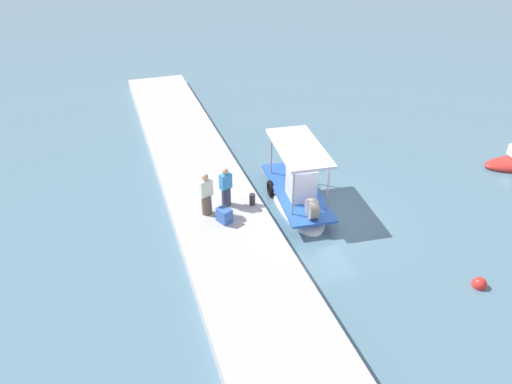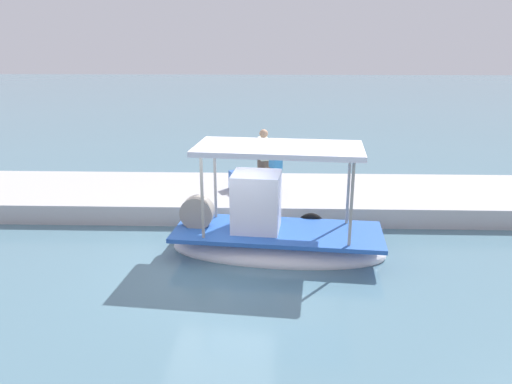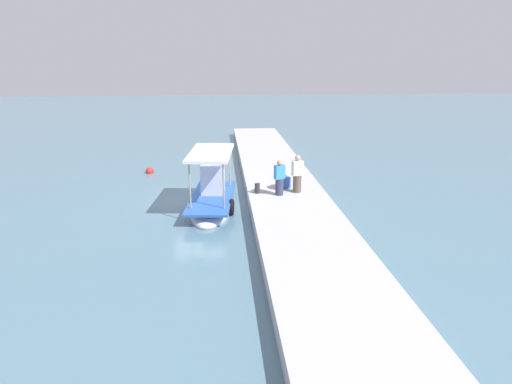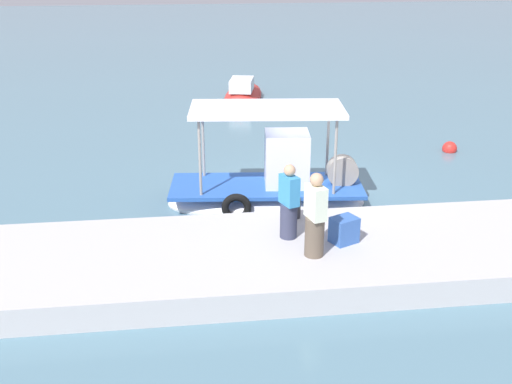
{
  "view_description": "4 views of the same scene",
  "coord_description": "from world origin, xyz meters",
  "px_view_note": "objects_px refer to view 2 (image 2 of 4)",
  "views": [
    {
      "loc": [
        13.98,
        -7.58,
        10.91
      ],
      "look_at": [
        -0.85,
        -2.62,
        1.16
      ],
      "focal_mm": 33.07,
      "sensor_mm": 36.0,
      "label": 1
    },
    {
      "loc": [
        -1.15,
        10.24,
        4.97
      ],
      "look_at": [
        -0.75,
        -2.17,
        1.06
      ],
      "focal_mm": 34.56,
      "sensor_mm": 36.0,
      "label": 2
    },
    {
      "loc": [
        -19.81,
        -1.09,
        6.54
      ],
      "look_at": [
        -1.71,
        -2.62,
        0.85
      ],
      "focal_mm": 30.27,
      "sensor_mm": 36.0,
      "label": 3
    },
    {
      "loc": [
        -3.41,
        -15.36,
        6.31
      ],
      "look_at": [
        -1.79,
        -2.35,
        1.07
      ],
      "focal_mm": 43.22,
      "sensor_mm": 36.0,
      "label": 4
    }
  ],
  "objects_px": {
    "fisherman_near_bollard": "(276,169)",
    "fisherman_by_crate": "(264,160)",
    "cargo_crate": "(239,180)",
    "main_fishing_boat": "(273,234)",
    "mooring_bollard": "(264,195)"
  },
  "relations": [
    {
      "from": "fisherman_near_bollard",
      "to": "cargo_crate",
      "type": "height_order",
      "value": "fisherman_near_bollard"
    },
    {
      "from": "mooring_bollard",
      "to": "fisherman_near_bollard",
      "type": "bearing_deg",
      "value": -108.76
    },
    {
      "from": "cargo_crate",
      "to": "fisherman_by_crate",
      "type": "bearing_deg",
      "value": -146.26
    },
    {
      "from": "fisherman_by_crate",
      "to": "cargo_crate",
      "type": "height_order",
      "value": "fisherman_by_crate"
    },
    {
      "from": "main_fishing_boat",
      "to": "fisherman_by_crate",
      "type": "distance_m",
      "value": 4.01
    },
    {
      "from": "fisherman_by_crate",
      "to": "cargo_crate",
      "type": "distance_m",
      "value": 1.03
    },
    {
      "from": "fisherman_by_crate",
      "to": "mooring_bollard",
      "type": "xyz_separation_m",
      "value": [
        -0.03,
        1.85,
        -0.56
      ]
    },
    {
      "from": "fisherman_near_bollard",
      "to": "mooring_bollard",
      "type": "distance_m",
      "value": 1.15
    },
    {
      "from": "fisherman_near_bollard",
      "to": "fisherman_by_crate",
      "type": "height_order",
      "value": "fisherman_by_crate"
    },
    {
      "from": "fisherman_near_bollard",
      "to": "fisherman_by_crate",
      "type": "distance_m",
      "value": 0.95
    },
    {
      "from": "cargo_crate",
      "to": "mooring_bollard",
      "type": "bearing_deg",
      "value": 119.68
    },
    {
      "from": "main_fishing_boat",
      "to": "mooring_bollard",
      "type": "height_order",
      "value": "main_fishing_boat"
    },
    {
      "from": "fisherman_by_crate",
      "to": "cargo_crate",
      "type": "bearing_deg",
      "value": 33.74
    },
    {
      "from": "mooring_bollard",
      "to": "fisherman_by_crate",
      "type": "bearing_deg",
      "value": -88.93
    },
    {
      "from": "fisherman_by_crate",
      "to": "cargo_crate",
      "type": "xyz_separation_m",
      "value": [
        0.74,
        0.49,
        -0.52
      ]
    }
  ]
}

